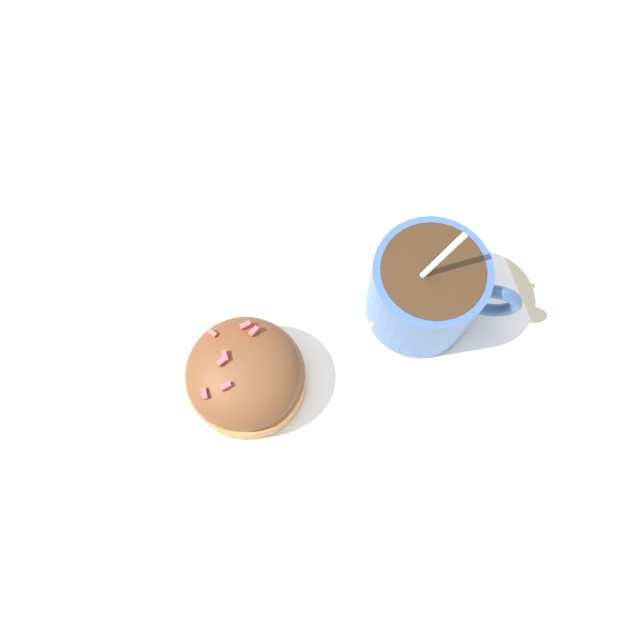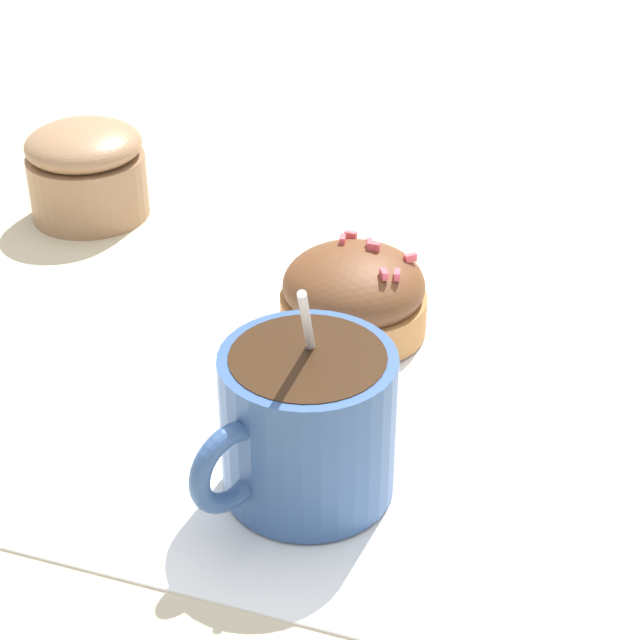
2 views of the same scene
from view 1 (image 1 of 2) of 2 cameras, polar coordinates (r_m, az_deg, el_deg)
ground_plane at (r=0.46m, az=1.58°, el=-2.90°), size 3.00×3.00×0.00m
paper_napkin at (r=0.46m, az=1.58°, el=-2.85°), size 0.31×0.32×0.00m
coffee_cup at (r=0.44m, az=9.82°, el=2.80°), size 0.10×0.08×0.11m
frosted_pastry at (r=0.43m, az=-6.89°, el=-4.94°), size 0.08×0.08×0.05m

